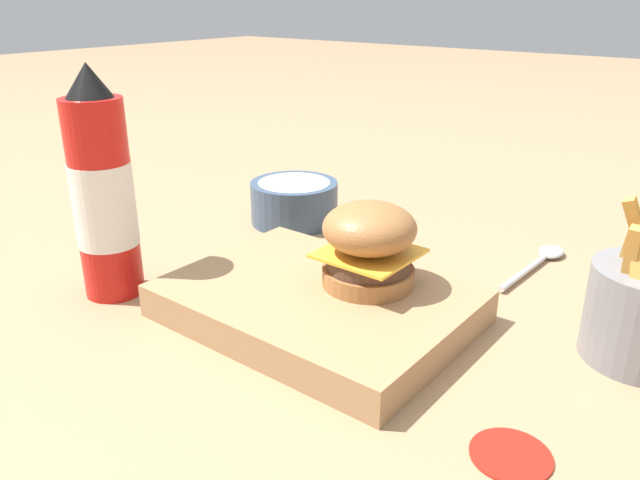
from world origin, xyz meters
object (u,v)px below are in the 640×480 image
Objects in this scene: side_bowl at (294,201)px; spoon at (544,257)px; ketchup_bottle at (103,195)px; serving_board at (320,302)px; burger at (369,244)px.

side_bowl reaches higher than spoon.
ketchup_bottle is 1.53× the size of spoon.
burger is (-0.03, -0.03, 0.06)m from serving_board.
burger reaches higher than spoon.
spoon is (-0.33, -0.08, -0.03)m from side_bowl.
ketchup_bottle is at bearing 27.58° from burger.
burger reaches higher than serving_board.
ketchup_bottle reaches higher than spoon.
spoon is at bearing -132.56° from ketchup_bottle.
side_bowl is 0.77× the size of spoon.
spoon is (-0.34, -0.37, -0.11)m from ketchup_bottle.
ketchup_bottle is at bearing 139.95° from spoon.
serving_board is at bearing 45.41° from burger.
spoon is at bearing -111.33° from burger.
ketchup_bottle is (0.21, 0.09, 0.09)m from serving_board.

